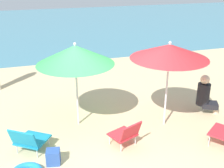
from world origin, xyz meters
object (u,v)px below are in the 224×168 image
(person_b, at_px, (205,95))
(beach_bag, at_px, (53,157))
(beach_chair_a, at_px, (126,133))
(umbrella_green, at_px, (75,55))
(umbrella_red, at_px, (169,51))
(beach_chair_c, at_px, (29,140))

(person_b, relative_size, beach_bag, 3.48)
(beach_chair_a, relative_size, person_b, 0.67)
(umbrella_green, height_order, umbrella_red, umbrella_red)
(beach_bag, bearing_deg, umbrella_red, 14.94)
(umbrella_green, distance_m, beach_chair_c, 1.89)
(umbrella_red, relative_size, beach_chair_c, 2.35)
(beach_chair_c, bearing_deg, umbrella_green, -17.85)
(umbrella_red, relative_size, beach_bag, 6.84)
(beach_chair_c, relative_size, person_b, 0.84)
(umbrella_red, relative_size, person_b, 1.96)
(umbrella_green, height_order, beach_chair_c, umbrella_green)
(umbrella_green, relative_size, person_b, 1.93)
(umbrella_red, bearing_deg, umbrella_green, 161.96)
(beach_chair_c, xyz_separation_m, person_b, (4.07, 0.43, 0.19))
(umbrella_red, height_order, beach_bag, umbrella_red)
(umbrella_red, xyz_separation_m, beach_chair_c, (-2.91, -0.21, -1.40))
(beach_chair_a, relative_size, beach_chair_c, 0.81)
(person_b, bearing_deg, umbrella_red, -142.62)
(beach_chair_a, height_order, beach_bag, beach_chair_a)
(beach_chair_a, relative_size, beach_bag, 2.35)
(person_b, xyz_separation_m, beach_bag, (-3.68, -0.89, -0.33))
(umbrella_red, relative_size, beach_chair_a, 2.91)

